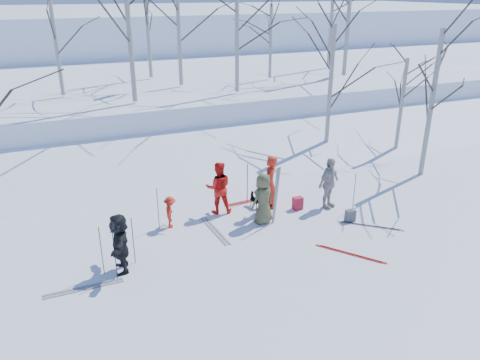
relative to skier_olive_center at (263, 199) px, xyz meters
name	(u,v)px	position (x,y,z in m)	size (l,w,h in m)	color
ground	(260,239)	(-0.53, -0.93, -0.81)	(120.00, 120.00, 0.00)	white
snow_ramp	(189,159)	(-0.53, 6.07, -0.66)	(70.00, 9.50, 1.40)	white
snow_plateau	(139,94)	(-0.53, 16.07, 0.19)	(70.00, 18.00, 2.20)	white
far_hill	(94,42)	(-0.53, 37.07, 1.19)	(90.00, 30.00, 6.00)	white
skier_olive_center	(263,199)	(0.00, 0.00, 0.00)	(0.79, 0.52, 1.62)	#4E4E2F
skier_red_north	(270,184)	(0.53, 0.63, 0.15)	(0.70, 0.46, 1.92)	red
skier_redor_behind	(219,188)	(-1.01, 1.21, 0.05)	(0.84, 0.66, 1.73)	red
skier_red_seated	(170,212)	(-2.73, 0.82, -0.31)	(0.65, 0.37, 1.00)	red
skier_cream_east	(329,183)	(2.46, 0.14, 0.06)	(1.02, 0.42, 1.74)	beige
skier_grey_west	(120,243)	(-4.52, -1.01, -0.01)	(1.49, 0.47, 1.61)	black
dog	(256,200)	(0.27, 1.11, -0.57)	(0.27, 0.58, 0.49)	black
upright_ski_left	(275,196)	(0.28, -0.26, 0.14)	(0.07, 0.02, 1.90)	silver
upright_ski_right	(277,195)	(0.36, -0.19, 0.14)	(0.07, 0.02, 1.90)	silver
ski_pair_a	(250,201)	(0.27, 1.58, -0.80)	(1.91, 0.34, 0.02)	red
ski_pair_b	(350,254)	(1.41, -2.68, -0.80)	(1.30, 1.64, 0.02)	red
ski_pair_c	(215,231)	(-1.58, 0.04, -0.80)	(0.31, 1.91, 0.02)	silver
ski_pair_d	(370,226)	(2.94, -1.54, -0.80)	(1.57, 1.39, 0.02)	silver
ski_pair_e	(84,288)	(-5.54, -1.48, -0.80)	(1.90, 0.20, 0.02)	silver
ski_pole_a	(115,256)	(-4.71, -1.36, -0.14)	(0.02, 0.02, 1.34)	black
ski_pole_b	(247,184)	(0.14, 1.53, -0.14)	(0.02, 0.02, 1.34)	black
ski_pole_c	(158,209)	(-3.09, 0.84, -0.14)	(0.02, 0.02, 1.34)	black
ski_pole_d	(133,241)	(-4.15, -0.80, -0.14)	(0.02, 0.02, 1.34)	black
ski_pole_e	(101,251)	(-4.99, -0.99, -0.14)	(0.02, 0.02, 1.34)	black
ski_pole_f	(354,193)	(3.06, -0.45, -0.14)	(0.02, 0.02, 1.34)	black
ski_pole_g	(247,182)	(0.23, 1.72, -0.14)	(0.02, 0.02, 1.34)	black
backpack_red	(298,203)	(1.47, 0.40, -0.60)	(0.32, 0.22, 0.42)	#B51B36
backpack_grey	(350,216)	(2.57, -1.01, -0.62)	(0.30, 0.20, 0.38)	#4F5055
backpack_dark	(268,202)	(0.60, 0.86, -0.61)	(0.34, 0.24, 0.40)	black
birch_plateau_a	(55,36)	(-4.91, 11.36, 4.01)	(4.28, 4.28, 5.25)	silver
birch_plateau_b	(237,32)	(2.86, 8.95, 4.14)	(4.45, 4.45, 5.50)	silver
birch_plateau_c	(128,16)	(-2.08, 8.76, 4.94)	(5.57, 5.57, 7.10)	silver
birch_plateau_d	(178,23)	(0.86, 11.62, 4.42)	(4.84, 4.84, 6.06)	silver
birch_plateau_e	(350,0)	(10.22, 10.78, 5.42)	(6.24, 6.24, 8.06)	silver
birch_plateau_g	(271,42)	(5.96, 11.70, 3.32)	(3.30, 3.30, 3.86)	silver
birch_plateau_i	(147,21)	(-0.06, 14.47, 4.38)	(4.78, 4.78, 5.97)	silver
birch_plateau_j	(332,12)	(11.21, 13.93, 4.64)	(5.16, 5.16, 6.51)	silver
birch_edge_b	(431,105)	(7.50, 1.25, 1.95)	(4.47, 4.47, 5.53)	silver
birch_edge_c	(401,107)	(8.43, 3.84, 1.25)	(3.48, 3.48, 4.12)	silver
birch_edge_e	(330,92)	(5.46, 4.93, 1.93)	(4.44, 4.44, 5.48)	silver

